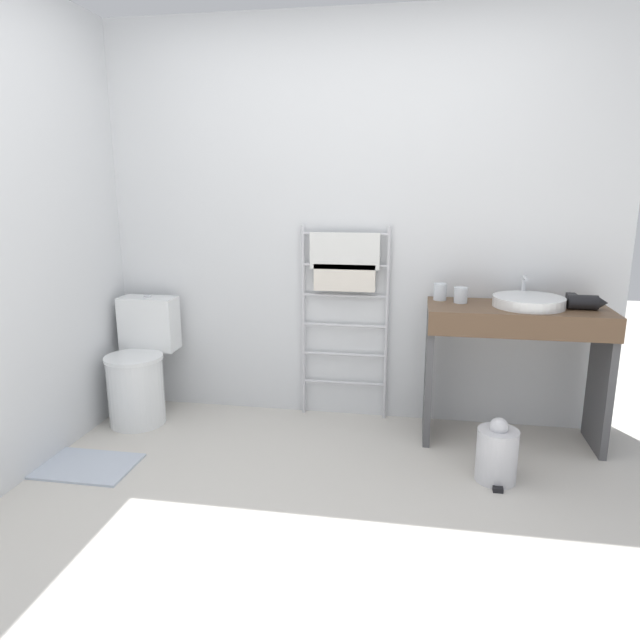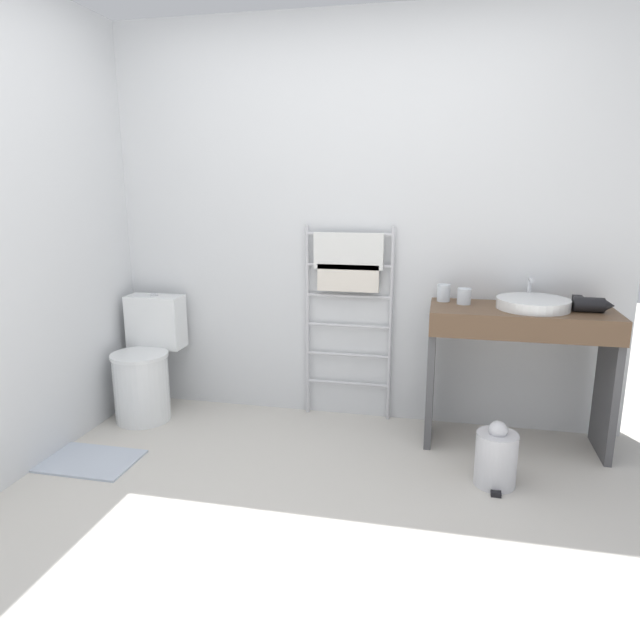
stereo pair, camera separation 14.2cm
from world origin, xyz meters
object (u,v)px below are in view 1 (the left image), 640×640
at_px(towel_radiator, 345,280).
at_px(toilet, 140,370).
at_px(cup_near_edge, 461,295).
at_px(hair_dryer, 584,302).
at_px(sink_basin, 529,301).
at_px(cup_near_wall, 440,292).
at_px(trash_bin, 497,453).

bearing_deg(towel_radiator, toilet, -168.47).
bearing_deg(cup_near_edge, hair_dryer, -5.39).
bearing_deg(towel_radiator, hair_dryer, -8.30).
relative_size(toilet, sink_basin, 1.99).
bearing_deg(hair_dryer, cup_near_wall, 171.12).
distance_m(sink_basin, cup_near_wall, 0.50).
height_order(towel_radiator, trash_bin, towel_radiator).
bearing_deg(hair_dryer, trash_bin, -133.76).
xyz_separation_m(sink_basin, cup_near_edge, (-0.37, 0.05, 0.01)).
distance_m(toilet, trash_bin, 2.23).
height_order(cup_near_wall, trash_bin, cup_near_wall).
bearing_deg(trash_bin, sink_basin, 69.80).
height_order(cup_near_wall, cup_near_edge, cup_near_wall).
xyz_separation_m(toilet, sink_basin, (2.37, 0.07, 0.52)).
height_order(toilet, sink_basin, sink_basin).
distance_m(cup_near_edge, trash_bin, 0.93).
height_order(towel_radiator, cup_near_wall, towel_radiator).
height_order(toilet, cup_near_wall, cup_near_wall).
relative_size(towel_radiator, hair_dryer, 5.91).
xyz_separation_m(sink_basin, hair_dryer, (0.29, -0.01, 0.01)).
relative_size(towel_radiator, sink_basin, 3.15).
xyz_separation_m(cup_near_edge, trash_bin, (0.18, -0.57, -0.72)).
height_order(hair_dryer, trash_bin, hair_dryer).
relative_size(toilet, hair_dryer, 3.74).
bearing_deg(sink_basin, towel_radiator, 169.98).
relative_size(sink_basin, cup_near_edge, 4.35).
bearing_deg(sink_basin, hair_dryer, -1.86).
distance_m(toilet, hair_dryer, 2.72).
xyz_separation_m(sink_basin, trash_bin, (-0.19, -0.51, -0.70)).
height_order(towel_radiator, hair_dryer, towel_radiator).
bearing_deg(sink_basin, toilet, -178.24).
distance_m(toilet, cup_near_edge, 2.07).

